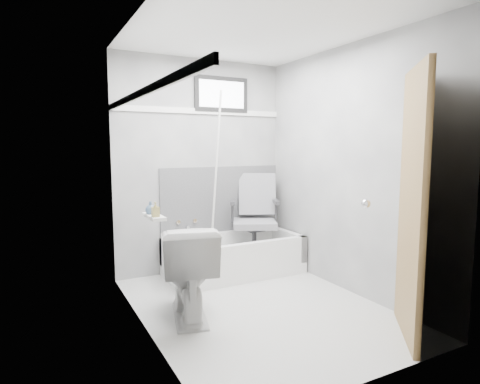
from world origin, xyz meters
TOP-DOWN VIEW (x-y plane):
  - floor at (0.00, 0.00)m, footprint 2.60×2.60m
  - ceiling at (0.00, 0.00)m, footprint 2.60×2.60m
  - wall_back at (0.00, 1.30)m, footprint 2.00×0.02m
  - wall_front at (0.00, -1.30)m, footprint 2.00×0.02m
  - wall_left at (-1.00, 0.00)m, footprint 0.02×2.60m
  - wall_right at (1.00, 0.00)m, footprint 0.02×2.60m
  - bathtub at (0.23, 0.93)m, footprint 1.50×0.70m
  - office_chair at (0.52, 0.98)m, footprint 0.76×0.76m
  - toilet at (-0.62, 0.11)m, footprint 0.64×0.89m
  - door at (0.98, -1.28)m, footprint 0.78×0.78m
  - window at (0.25, 1.29)m, footprint 0.66×0.04m
  - backerboard at (0.25, 1.29)m, footprint 1.50×0.02m
  - trim_back at (0.00, 1.29)m, footprint 2.00×0.02m
  - trim_left at (-0.99, 0.00)m, footprint 0.02×2.60m
  - pole at (0.07, 1.06)m, footprint 0.02×0.34m
  - shelf at (-0.93, -0.01)m, footprint 0.10×0.32m
  - soap_bottle_a at (-0.94, -0.09)m, footprint 0.05×0.05m
  - soap_bottle_b at (-0.94, 0.05)m, footprint 0.10×0.10m
  - faucet at (-0.20, 1.27)m, footprint 0.26×0.10m

SIDE VIEW (x-z plane):
  - floor at x=0.00m, z-range 0.00..0.00m
  - bathtub at x=0.23m, z-range 0.00..0.42m
  - toilet at x=-0.62m, z-range 0.00..0.79m
  - faucet at x=-0.20m, z-range 0.47..0.63m
  - office_chair at x=0.52m, z-range 0.12..1.11m
  - backerboard at x=0.25m, z-range 0.41..1.19m
  - shelf at x=-0.93m, z-range 0.89..0.91m
  - soap_bottle_b at x=-0.94m, z-range 0.91..1.01m
  - soap_bottle_a at x=-0.94m, z-range 0.91..1.02m
  - door at x=0.98m, z-range 0.00..2.00m
  - pole at x=0.07m, z-range 0.09..2.01m
  - wall_back at x=0.00m, z-range 0.00..2.40m
  - wall_front at x=0.00m, z-range 0.00..2.40m
  - wall_left at x=-1.00m, z-range 0.00..2.40m
  - wall_right at x=1.00m, z-range 0.00..2.40m
  - trim_back at x=0.00m, z-range 1.79..1.85m
  - trim_left at x=-0.99m, z-range 1.79..1.85m
  - window at x=0.25m, z-range 1.82..2.22m
  - ceiling at x=0.00m, z-range 2.40..2.40m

